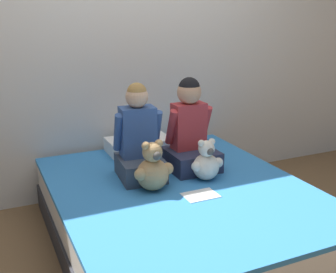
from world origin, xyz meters
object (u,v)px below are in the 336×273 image
object	(u,v)px
child_on_right	(190,133)
bed	(181,215)
child_on_left	(139,141)
sign_card	(200,195)
pillow_at_headboard	(139,145)
teddy_bear_held_by_right_child	(206,163)
teddy_bear_held_by_left_child	(153,169)

from	to	relation	value
child_on_right	bed	bearing A→B (deg)	-126.01
child_on_left	sign_card	xyz separation A→B (m)	(0.23, -0.45, -0.25)
bed	child_on_right	bearing A→B (deg)	53.86
pillow_at_headboard	teddy_bear_held_by_right_child	bearing A→B (deg)	-74.08
child_on_left	teddy_bear_held_by_left_child	distance (m)	0.27
teddy_bear_held_by_left_child	teddy_bear_held_by_right_child	xyz separation A→B (m)	(0.38, 0.01, -0.02)
teddy_bear_held_by_right_child	pillow_at_headboard	distance (m)	0.75
teddy_bear_held_by_left_child	pillow_at_headboard	world-z (taller)	teddy_bear_held_by_left_child
child_on_right	teddy_bear_held_by_right_child	size ratio (longest dim) A/B	2.31
child_on_right	teddy_bear_held_by_right_child	bearing A→B (deg)	-89.87
sign_card	child_on_left	bearing A→B (deg)	116.78
child_on_left	pillow_at_headboard	bearing A→B (deg)	74.77
bed	teddy_bear_held_by_right_child	bearing A→B (deg)	12.00
child_on_left	teddy_bear_held_by_left_child	bearing A→B (deg)	-85.46
teddy_bear_held_by_left_child	teddy_bear_held_by_right_child	size ratio (longest dim) A/B	1.15
child_on_right	teddy_bear_held_by_right_child	distance (m)	0.28
child_on_left	child_on_right	world-z (taller)	child_on_right
bed	sign_card	bearing A→B (deg)	-73.48
child_on_left	teddy_bear_held_by_right_child	xyz separation A→B (m)	(0.38, -0.24, -0.13)
pillow_at_headboard	sign_card	size ratio (longest dim) A/B	2.33
child_on_right	sign_card	xyz separation A→B (m)	(-0.16, -0.45, -0.26)
bed	sign_card	xyz separation A→B (m)	(0.05, -0.17, 0.20)
child_on_right	pillow_at_headboard	bearing A→B (deg)	113.18
teddy_bear_held_by_left_child	sign_card	world-z (taller)	teddy_bear_held_by_left_child
teddy_bear_held_by_left_child	pillow_at_headboard	size ratio (longest dim) A/B	0.66
bed	teddy_bear_held_by_left_child	bearing A→B (deg)	168.47
teddy_bear_held_by_left_child	teddy_bear_held_by_right_child	world-z (taller)	teddy_bear_held_by_left_child
pillow_at_headboard	child_on_left	bearing A→B (deg)	-110.32
bed	sign_card	size ratio (longest dim) A/B	8.97
bed	teddy_bear_held_by_left_child	xyz separation A→B (m)	(-0.18, 0.04, 0.33)
sign_card	teddy_bear_held_by_left_child	bearing A→B (deg)	138.45
child_on_right	teddy_bear_held_by_left_child	xyz separation A→B (m)	(-0.38, -0.24, -0.12)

